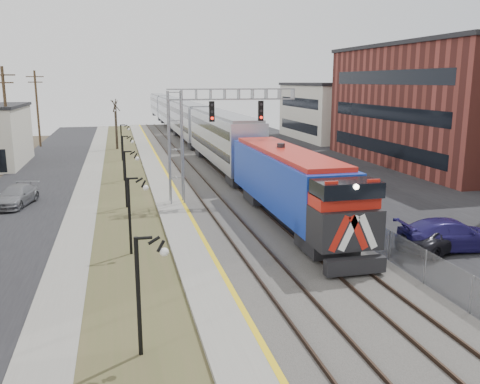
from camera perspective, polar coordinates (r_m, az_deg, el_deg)
name	(u,v)px	position (r m, az deg, el deg)	size (l,w,h in m)	color
street_west	(28,192)	(43.62, -22.67, -0.02)	(7.00, 120.00, 0.04)	black
sidewalk	(87,189)	(43.11, -16.77, 0.30)	(2.00, 120.00, 0.08)	gray
grass_median	(125,188)	(43.03, -12.78, 0.49)	(4.00, 120.00, 0.06)	#444926
platform	(161,185)	(43.14, -8.81, 0.81)	(2.00, 120.00, 0.24)	gray
ballast_bed	(220,182)	(43.82, -2.28, 1.10)	(8.00, 120.00, 0.20)	#595651
parking_lot	(348,177)	(47.61, 12.03, 1.64)	(16.00, 120.00, 0.04)	black
platform_edge	(172,183)	(43.20, -7.65, 1.03)	(0.24, 120.00, 0.01)	gold
track_near	(197,181)	(43.45, -4.87, 1.20)	(1.58, 120.00, 0.15)	#2D2119
track_far	(237,180)	(44.10, -0.37, 1.41)	(1.58, 120.00, 0.15)	#2D2119
train	(186,120)	(76.09, -6.13, 7.99)	(3.00, 108.65, 5.33)	#1433A8
signal_gantry	(200,126)	(35.72, -4.54, 7.40)	(9.00, 1.07, 8.15)	gray
lampposts	(129,215)	(26.30, -12.31, -2.58)	(0.14, 62.14, 4.00)	black
fence	(267,172)	(44.69, 3.00, 2.23)	(0.04, 120.00, 1.60)	gray
bare_trees	(18,153)	(47.18, -23.62, 4.08)	(12.30, 42.30, 5.95)	#382D23
car_lot_c	(438,239)	(28.34, 21.38, -4.91)	(2.18, 4.73, 1.32)	black
car_lot_d	(451,235)	(28.61, 22.60, -4.52)	(2.29, 5.62, 1.63)	navy
car_lot_e	(331,191)	(37.97, 10.18, 0.09)	(1.69, 4.19, 1.43)	slate
car_lot_f	(286,163)	(50.52, 5.14, 3.22)	(1.41, 4.03, 1.33)	#0C3D13
car_street_b	(16,196)	(39.07, -23.85, -0.46)	(1.95, 4.79, 1.39)	gray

